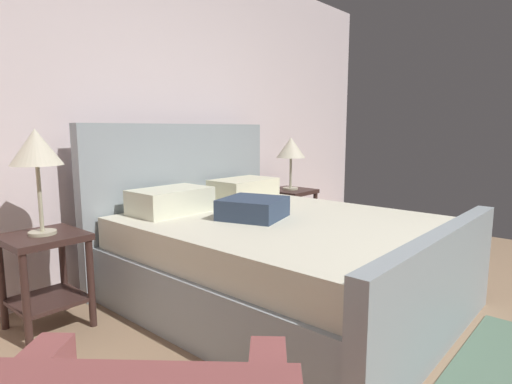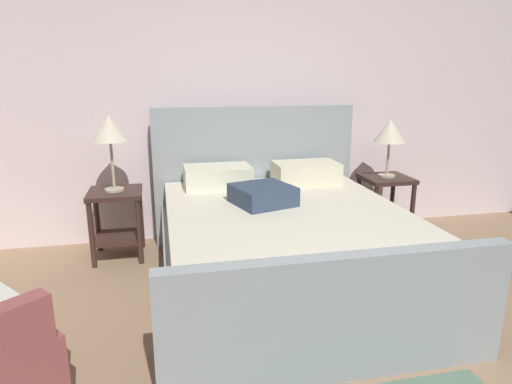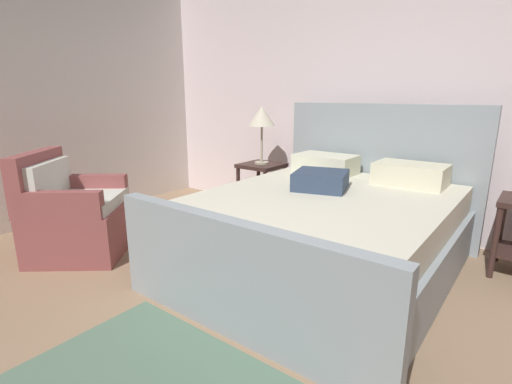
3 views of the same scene
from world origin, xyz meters
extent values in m
cube|color=silver|center=(0.00, 2.95, 1.39)|extent=(6.10, 0.12, 2.79)
cube|color=#96A2A9|center=(-0.07, 1.62, 0.20)|extent=(1.76, 2.03, 0.40)
cube|color=#96A2A9|center=(-0.07, 2.69, 0.64)|extent=(1.87, 0.10, 1.27)
cube|color=#96A2A9|center=(-0.07, 0.56, 0.35)|extent=(1.87, 0.10, 0.70)
cube|color=silver|center=(-0.07, 1.62, 0.51)|extent=(1.68, 1.97, 0.22)
cube|color=silver|center=(-0.46, 2.36, 0.71)|extent=(0.56, 0.36, 0.18)
cube|color=beige|center=(0.33, 2.36, 0.71)|extent=(0.56, 0.36, 0.18)
cube|color=#31415A|center=(-0.20, 1.78, 0.69)|extent=(0.50, 0.50, 0.14)
cylinder|color=#392420|center=(1.00, 2.29, 0.28)|extent=(0.04, 0.04, 0.56)
cylinder|color=#392420|center=(1.00, 2.67, 0.28)|extent=(0.04, 0.04, 0.56)
cube|color=#392420|center=(-1.33, 2.49, 0.58)|extent=(0.44, 0.44, 0.04)
cube|color=#392420|center=(-1.33, 2.49, 0.18)|extent=(0.40, 0.40, 0.02)
cylinder|color=#392420|center=(-1.52, 2.30, 0.28)|extent=(0.04, 0.04, 0.56)
cylinder|color=#392420|center=(-1.14, 2.30, 0.28)|extent=(0.04, 0.04, 0.56)
cylinder|color=#392420|center=(-1.52, 2.68, 0.28)|extent=(0.04, 0.04, 0.56)
cylinder|color=#392420|center=(-1.14, 2.68, 0.28)|extent=(0.04, 0.04, 0.56)
cylinder|color=#B7B293|center=(-1.33, 2.49, 0.61)|extent=(0.16, 0.16, 0.02)
cylinder|color=#B7B293|center=(-1.33, 2.49, 0.82)|extent=(0.02, 0.02, 0.40)
cone|color=beige|center=(-1.33, 2.49, 1.13)|extent=(0.30, 0.30, 0.21)
cube|color=#954B4A|center=(-1.90, 0.64, 0.21)|extent=(1.01, 1.01, 0.42)
cube|color=silver|center=(-1.90, 0.64, 0.47)|extent=(0.93, 0.93, 0.10)
cube|color=#954B4A|center=(-2.15, 0.45, 0.66)|extent=(0.55, 0.63, 0.48)
cube|color=silver|center=(-2.08, 0.50, 0.64)|extent=(0.46, 0.54, 0.36)
cube|color=#954B4A|center=(-1.71, 0.40, 0.53)|extent=(0.57, 0.49, 0.22)
cube|color=#954B4A|center=(-2.10, 0.88, 0.53)|extent=(0.57, 0.49, 0.22)
camera|label=1|loc=(-2.34, -0.12, 1.24)|focal=29.41mm
camera|label=2|loc=(-0.93, -1.33, 1.57)|focal=31.23mm
camera|label=3|loc=(1.19, -0.89, 1.35)|focal=26.57mm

